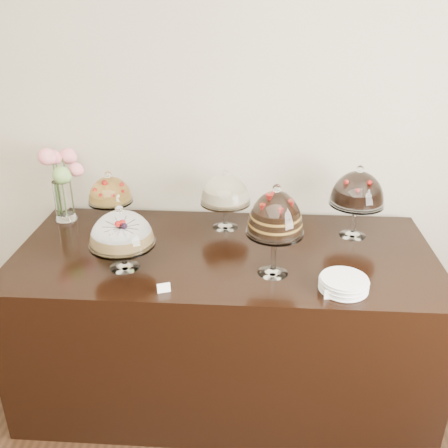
# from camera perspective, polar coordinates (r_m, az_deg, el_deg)

# --- Properties ---
(wall_back) EXTENTS (5.00, 0.04, 3.00)m
(wall_back) POSITION_cam_1_polar(r_m,az_deg,el_deg) (2.97, -5.21, 12.52)
(wall_back) COLOR #BEB499
(wall_back) RESTS_ON ground
(display_counter) EXTENTS (2.20, 1.00, 0.90)m
(display_counter) POSITION_cam_1_polar(r_m,az_deg,el_deg) (2.88, 0.07, -10.98)
(display_counter) COLOR black
(display_counter) RESTS_ON ground
(cake_stand_sugar_sponge) EXTENTS (0.32, 0.32, 0.33)m
(cake_stand_sugar_sponge) POSITION_cam_1_polar(r_m,az_deg,el_deg) (2.45, -11.65, -0.84)
(cake_stand_sugar_sponge) COLOR white
(cake_stand_sugar_sponge) RESTS_ON display_counter
(cake_stand_choco_layer) EXTENTS (0.27, 0.27, 0.46)m
(cake_stand_choco_layer) POSITION_cam_1_polar(r_m,az_deg,el_deg) (2.31, 5.90, 0.86)
(cake_stand_choco_layer) COLOR white
(cake_stand_choco_layer) RESTS_ON display_counter
(cake_stand_cheesecake) EXTENTS (0.29, 0.29, 0.35)m
(cake_stand_cheesecake) POSITION_cam_1_polar(r_m,az_deg,el_deg) (2.81, 0.15, 3.71)
(cake_stand_cheesecake) COLOR white
(cake_stand_cheesecake) RESTS_ON display_counter
(cake_stand_dark_choco) EXTENTS (0.30, 0.30, 0.41)m
(cake_stand_dark_choco) POSITION_cam_1_polar(r_m,az_deg,el_deg) (2.79, 15.02, 3.64)
(cake_stand_dark_choco) COLOR white
(cake_stand_dark_choco) RESTS_ON display_counter
(cake_stand_fruit_tart) EXTENTS (0.25, 0.25, 0.34)m
(cake_stand_fruit_tart) POSITION_cam_1_polar(r_m,az_deg,el_deg) (2.89, -12.91, 3.52)
(cake_stand_fruit_tart) COLOR white
(cake_stand_fruit_tart) RESTS_ON display_counter
(flower_vase) EXTENTS (0.24, 0.28, 0.45)m
(flower_vase) POSITION_cam_1_polar(r_m,az_deg,el_deg) (3.04, -18.06, 4.93)
(flower_vase) COLOR white
(flower_vase) RESTS_ON display_counter
(plate_stack) EXTENTS (0.22, 0.22, 0.06)m
(plate_stack) POSITION_cam_1_polar(r_m,az_deg,el_deg) (2.36, 13.52, -6.67)
(plate_stack) COLOR white
(plate_stack) RESTS_ON display_counter
(price_card_left) EXTENTS (0.06, 0.03, 0.04)m
(price_card_left) POSITION_cam_1_polar(r_m,az_deg,el_deg) (2.30, -6.90, -7.26)
(price_card_left) COLOR white
(price_card_left) RESTS_ON display_counter
(price_card_right) EXTENTS (0.06, 0.02, 0.04)m
(price_card_right) POSITION_cam_1_polar(r_m,az_deg,el_deg) (2.29, 12.13, -7.89)
(price_card_right) COLOR white
(price_card_right) RESTS_ON display_counter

